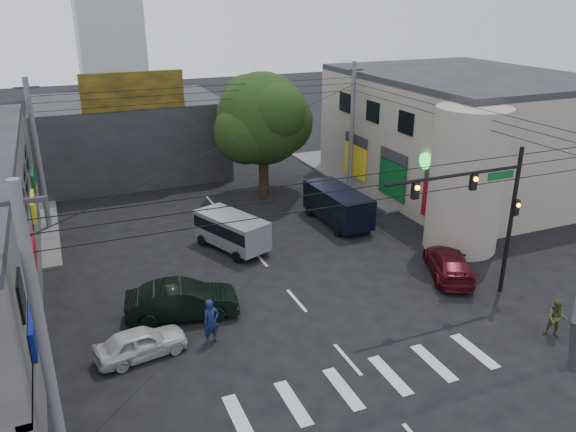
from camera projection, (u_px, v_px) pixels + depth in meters
ground at (315, 322)px, 24.71m from camera, size 160.00×160.00×0.00m
sidewalk_far_right at (417, 168)px, 46.65m from camera, size 16.00×16.00×0.15m
building_right at (462, 134)px, 40.93m from camera, size 14.00×18.00×8.00m
corner_column at (466, 180)px, 30.67m from camera, size 4.00×4.00×8.00m
building_far at (129, 137)px, 44.47m from camera, size 14.00×10.00×6.00m
billboard at (133, 91)px, 38.70m from camera, size 7.00×0.30×2.60m
street_tree at (263, 119)px, 38.75m from camera, size 6.40×6.40×8.70m
traffic_gantry at (485, 202)px, 24.93m from camera, size 7.10×0.35×7.20m
utility_pole_near_left at (43, 339)px, 15.36m from camera, size 0.32×0.32×9.20m
utility_pole_far_left at (38, 157)px, 32.95m from camera, size 0.32×0.32×9.20m
utility_pole_far_right at (352, 127)px, 40.57m from camera, size 0.32×0.32×9.20m
dark_sedan at (182, 300)px, 24.83m from camera, size 3.43×5.52×1.62m
white_compact at (141, 343)px, 22.14m from camera, size 2.59×4.08×1.23m
maroon_sedan at (449, 264)px, 28.56m from camera, size 5.52×6.17×1.37m
silver_minivan at (232, 233)px, 31.53m from camera, size 5.91×5.09×1.97m
navy_van at (338, 207)px, 35.11m from camera, size 5.66×2.48×2.20m
traffic_officer at (211, 322)px, 22.93m from camera, size 0.90×0.76×1.94m
pedestrian_olive at (556, 319)px, 23.36m from camera, size 1.47×1.47×1.70m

